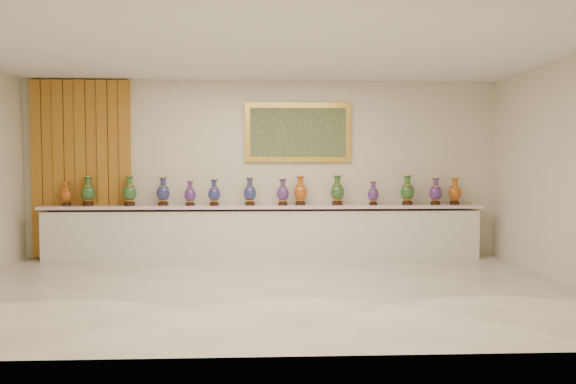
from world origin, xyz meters
The scene contains 18 objects.
ground centered at (0.00, 0.00, 0.00)m, with size 8.00×8.00×0.00m, color beige.
room centered at (-2.45, 2.44, 1.60)m, with size 8.00×8.00×8.00m.
counter centered at (0.00, 2.27, 0.44)m, with size 7.28×0.48×0.90m.
vase_0 centered at (-3.23, 2.27, 1.08)m, with size 0.24×0.24×0.40m.
vase_1 centered at (-2.88, 2.28, 1.12)m, with size 0.28×0.28×0.49m.
vase_2 centered at (-2.20, 2.23, 1.12)m, with size 0.24×0.24×0.50m.
vase_3 centered at (-1.65, 2.27, 1.11)m, with size 0.23×0.23×0.47m.
vase_4 centered at (-1.21, 2.24, 1.08)m, with size 0.21×0.21×0.41m.
vase_5 centered at (-0.81, 2.21, 1.10)m, with size 0.23×0.23×0.44m.
vase_6 centered at (-0.22, 2.24, 1.11)m, with size 0.24×0.24×0.46m.
vase_7 centered at (0.32, 2.22, 1.10)m, with size 0.24×0.24×0.44m.
vase_8 centered at (0.62, 2.28, 1.12)m, with size 0.28×0.28×0.48m.
vase_9 centered at (1.24, 2.26, 1.12)m, with size 0.31×0.31×0.50m.
vase_10 centered at (1.84, 2.23, 1.08)m, with size 0.21×0.21×0.40m.
vase_11 centered at (2.42, 2.24, 1.12)m, with size 0.28×0.28×0.50m.
vase_12 centered at (2.90, 2.23, 1.11)m, with size 0.26×0.26×0.46m.
vase_13 centered at (3.24, 2.27, 1.10)m, with size 0.23×0.23×0.45m.
label_card centered at (-1.91, 2.13, 0.90)m, with size 0.10×0.06×0.00m, color white.
Camera 1 is at (0.00, -7.07, 1.61)m, focal length 35.00 mm.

